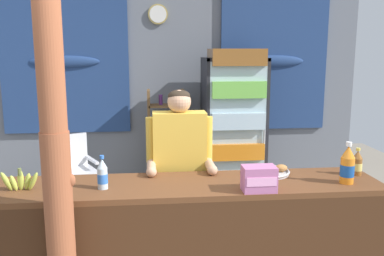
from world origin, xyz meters
The scene contains 14 objects.
ground_plane centered at (0.00, 1.26, 0.00)m, with size 8.20×8.20×0.00m, color gray.
back_wall_curtained centered at (0.01, 3.20, 1.48)m, with size 5.40×0.22×2.85m.
stall_counter centered at (0.10, 0.26, 0.57)m, with size 2.80×0.58×0.92m.
timber_post centered at (-0.72, -0.05, 1.34)m, with size 0.19×0.17×2.79m.
drink_fridge centered at (0.89, 2.64, 1.03)m, with size 0.77×0.67×1.88m.
bottle_shelf_rack centered at (0.04, 2.84, 0.71)m, with size 0.48×0.28×1.36m.
plastic_lawn_chair centered at (-1.08, 2.44, 0.49)m, with size 0.59×0.59×0.86m.
shopkeeper centered at (0.07, 0.82, 0.98)m, with size 0.54×0.42×1.55m.
soda_bottle_orange_soda centered at (1.24, 0.26, 1.05)m, with size 0.10×0.10×0.30m.
soda_bottle_iced_tea centered at (1.40, 0.45, 1.01)m, with size 0.07×0.07×0.21m.
soda_bottle_water centered at (-0.49, 0.31, 1.02)m, with size 0.07×0.07×0.24m.
snack_box_wafer centered at (0.56, 0.16, 1.01)m, with size 0.22×0.15×0.17m.
pastry_tray centered at (0.73, 0.54, 0.94)m, with size 0.35×0.35×0.07m.
banana_bunch centered at (-1.05, 0.34, 0.98)m, with size 0.27×0.06×0.16m.
Camera 1 is at (-0.16, -2.48, 1.86)m, focal length 38.97 mm.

